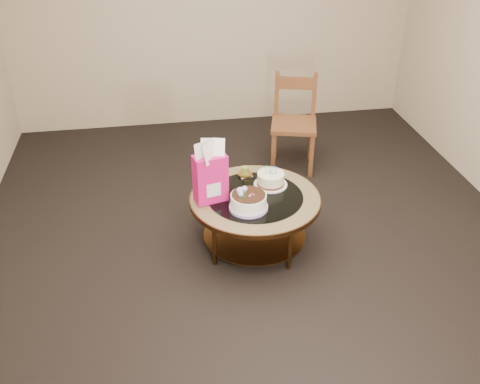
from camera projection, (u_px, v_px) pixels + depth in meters
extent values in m
plane|color=black|center=(254.00, 244.00, 4.35)|extent=(5.00, 5.00, 0.00)
cube|color=#BCA78E|center=(213.00, 9.00, 5.77)|extent=(4.50, 0.02, 2.60)
cylinder|color=#583619|center=(291.00, 205.00, 4.46)|extent=(0.04, 0.04, 0.42)
cylinder|color=#583619|center=(224.00, 202.00, 4.50)|extent=(0.04, 0.04, 0.42)
cylinder|color=#583619|center=(214.00, 242.00, 4.02)|extent=(0.04, 0.04, 0.42)
cylinder|color=#583619|center=(290.00, 246.00, 3.98)|extent=(0.04, 0.04, 0.42)
cylinder|color=#583619|center=(254.00, 234.00, 4.30)|extent=(0.82, 0.82, 0.02)
cylinder|color=#583619|center=(255.00, 199.00, 4.12)|extent=(1.02, 1.02, 0.04)
cylinder|color=#917C50|center=(255.00, 197.00, 4.11)|extent=(1.00, 1.00, 0.01)
cylinder|color=black|center=(255.00, 197.00, 4.11)|extent=(0.74, 0.74, 0.01)
cylinder|color=#B69BDB|center=(248.00, 207.00, 3.96)|extent=(0.29, 0.29, 0.02)
cylinder|color=white|center=(249.00, 202.00, 3.93)|extent=(0.26, 0.26, 0.12)
cylinder|color=black|center=(249.00, 195.00, 3.90)|extent=(0.25, 0.25, 0.01)
sphere|color=#B69BDB|center=(240.00, 191.00, 3.90)|extent=(0.05, 0.05, 0.05)
sphere|color=#B69BDB|center=(245.00, 189.00, 3.93)|extent=(0.04, 0.04, 0.04)
sphere|color=#B69BDB|center=(241.00, 194.00, 3.87)|extent=(0.04, 0.04, 0.04)
cone|color=#1D6F2A|center=(245.00, 193.00, 3.91)|extent=(0.04, 0.04, 0.02)
cone|color=#1D6F2A|center=(237.00, 194.00, 3.89)|extent=(0.04, 0.04, 0.02)
cone|color=#1D6F2A|center=(246.00, 189.00, 3.95)|extent=(0.04, 0.03, 0.02)
cone|color=#1D6F2A|center=(244.00, 197.00, 3.86)|extent=(0.04, 0.04, 0.02)
cylinder|color=white|center=(270.00, 185.00, 4.25)|extent=(0.27, 0.27, 0.01)
cylinder|color=#4D2716|center=(271.00, 183.00, 4.24)|extent=(0.22, 0.22, 0.02)
cylinder|color=#F1EAC8|center=(271.00, 178.00, 4.21)|extent=(0.21, 0.21, 0.08)
cube|color=green|center=(268.00, 170.00, 4.18)|extent=(0.04, 0.02, 0.06)
cube|color=white|center=(268.00, 170.00, 4.18)|extent=(0.03, 0.02, 0.05)
cube|color=#3B87C8|center=(274.00, 170.00, 4.17)|extent=(0.04, 0.02, 0.06)
cube|color=white|center=(274.00, 170.00, 4.17)|extent=(0.03, 0.02, 0.05)
cube|color=#DA1460|center=(210.00, 178.00, 3.97)|extent=(0.27, 0.19, 0.37)
cube|color=white|center=(211.00, 186.00, 4.00)|extent=(0.14, 0.16, 0.11)
cube|color=#DCB85A|center=(245.00, 175.00, 4.38)|extent=(0.12, 0.12, 0.01)
cylinder|color=gold|center=(245.00, 174.00, 4.37)|extent=(0.12, 0.12, 0.01)
cylinder|color=olive|center=(245.00, 170.00, 4.35)|extent=(0.06, 0.06, 0.06)
cylinder|color=black|center=(245.00, 167.00, 4.34)|extent=(0.00, 0.00, 0.01)
cube|color=brown|center=(294.00, 125.00, 5.22)|extent=(0.53, 0.53, 0.04)
cube|color=brown|center=(273.00, 154.00, 5.20)|extent=(0.05, 0.05, 0.46)
cube|color=brown|center=(311.00, 155.00, 5.17)|extent=(0.05, 0.05, 0.46)
cube|color=brown|center=(275.00, 137.00, 5.51)|extent=(0.05, 0.05, 0.46)
cube|color=brown|center=(311.00, 139.00, 5.48)|extent=(0.05, 0.05, 0.46)
cube|color=brown|center=(277.00, 94.00, 5.27)|extent=(0.05, 0.05, 0.47)
cube|color=brown|center=(314.00, 96.00, 5.24)|extent=(0.05, 0.05, 0.47)
cube|color=brown|center=(296.00, 83.00, 5.19)|extent=(0.36, 0.13, 0.12)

